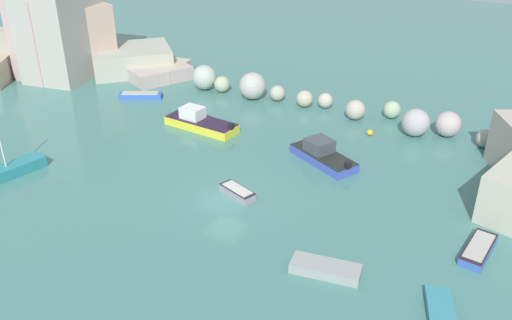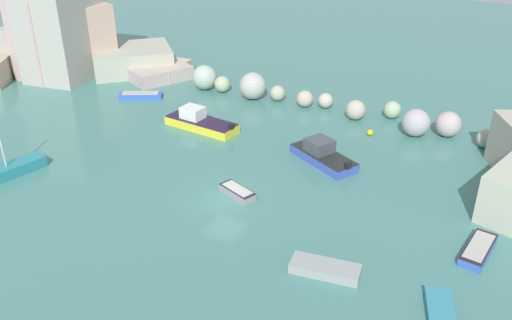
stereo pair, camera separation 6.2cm
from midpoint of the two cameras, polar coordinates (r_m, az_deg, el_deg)
name	(u,v)px [view 1 (the left image)]	position (r m, az deg, el deg)	size (l,w,h in m)	color
cove_water	(225,199)	(37.43, -3.37, -4.15)	(160.00, 160.00, 0.00)	#437971
cliff_headland_left	(73,40)	(64.61, -18.82, 11.96)	(22.69, 19.90, 11.45)	#B6A39D
rock_breakwater	(342,105)	(50.70, 9.04, 5.78)	(34.97, 4.81, 2.70)	#A3AFA4
channel_buoy	(370,132)	(47.49, 11.92, 2.87)	(0.53, 0.53, 0.53)	gold
moored_boat_0	(7,171)	(43.98, -24.86, -1.09)	(2.58, 5.79, 5.24)	teal
moored_boat_1	(325,269)	(31.04, 7.30, -11.33)	(4.10, 2.11, 0.56)	gray
moored_boat_2	(322,154)	(42.32, 6.98, 0.60)	(6.16, 4.56, 1.72)	#3B4FAE
moored_boat_3	(200,122)	(48.03, -6.01, 4.04)	(6.89, 2.72, 1.80)	yellow
moored_boat_4	(141,95)	(55.95, -12.15, 6.71)	(4.28, 3.06, 0.57)	blue
moored_boat_5	(441,313)	(29.73, 18.92, -15.05)	(2.35, 3.69, 0.51)	teal
moored_boat_6	(478,249)	(34.76, 22.42, -8.71)	(1.72, 3.88, 0.56)	#3558B1
moored_boat_7	(238,192)	(37.59, -2.02, -3.40)	(3.02, 1.94, 0.61)	gray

